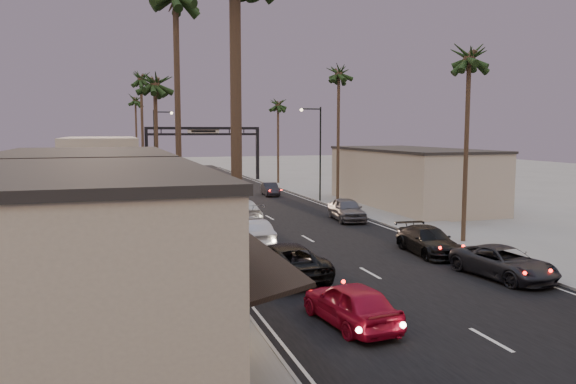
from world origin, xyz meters
TOP-DOWN VIEW (x-y plane):
  - ground at (0.00, 40.00)m, footprint 200.00×200.00m
  - road at (0.00, 45.00)m, footprint 14.00×120.00m
  - sidewalk_left at (-9.50, 52.00)m, footprint 5.00×92.00m
  - sidewalk_right at (9.50, 52.00)m, footprint 5.00×92.00m
  - storefront_near at (-13.00, 12.00)m, footprint 8.00×12.00m
  - storefront_mid at (-13.00, 26.00)m, footprint 8.00×14.00m
  - storefront_far at (-13.00, 42.00)m, footprint 8.00×16.00m
  - storefront_dist at (-13.00, 65.00)m, footprint 8.00×20.00m
  - building_right at (14.00, 40.00)m, footprint 8.00×18.00m
  - arch at (0.00, 70.00)m, footprint 15.20×0.40m
  - streetlight_right at (6.92, 45.00)m, footprint 2.13×0.30m
  - streetlight_left at (-6.92, 58.00)m, footprint 2.13×0.30m
  - palm_lc at (-8.60, 36.00)m, footprint 3.20×3.20m
  - palm_ld at (-8.60, 55.00)m, footprint 3.20×3.20m
  - palm_ra at (8.60, 24.00)m, footprint 3.20×3.20m
  - palm_rb at (8.60, 44.00)m, footprint 3.20×3.20m
  - palm_rc at (8.60, 64.00)m, footprint 3.20×3.20m
  - palm_far at (-8.30, 78.00)m, footprint 3.20×3.20m
  - oncoming_red at (-3.79, 12.68)m, footprint 2.38×4.78m
  - oncoming_pickup at (-4.23, 19.47)m, footprint 3.31×6.18m
  - oncoming_silver at (-4.00, 26.84)m, footprint 1.97×4.95m
  - oncoming_white at (-2.67, 35.43)m, footprint 2.47×5.94m
  - oncoming_dgrey at (-3.92, 40.93)m, footprint 1.80×4.11m
  - oncoming_grey_far at (-2.70, 53.23)m, footprint 2.07×4.69m
  - curbside_near at (5.51, 16.39)m, footprint 3.09×5.51m
  - curbside_black at (4.89, 21.89)m, footprint 2.47×5.30m
  - curbside_grey at (5.22, 33.95)m, footprint 2.62×5.21m
  - curbside_far at (4.07, 51.53)m, footprint 1.79×4.20m

SIDE VIEW (x-z plane):
  - ground at x=0.00m, z-range 0.00..0.00m
  - road at x=0.00m, z-range -0.01..0.01m
  - sidewalk_left at x=-9.50m, z-range 0.00..0.12m
  - sidewalk_right at x=9.50m, z-range 0.00..0.12m
  - curbside_far at x=4.07m, z-range 0.00..1.35m
  - oncoming_dgrey at x=-3.92m, z-range 0.00..1.38m
  - curbside_near at x=5.51m, z-range 0.00..1.45m
  - oncoming_grey_far at x=-2.70m, z-range 0.00..1.50m
  - curbside_black at x=4.89m, z-range 0.00..1.50m
  - oncoming_red at x=-3.79m, z-range 0.00..1.56m
  - oncoming_silver at x=-4.00m, z-range 0.00..1.60m
  - oncoming_pickup at x=-4.23m, z-range 0.00..1.65m
  - curbside_grey at x=5.22m, z-range 0.00..1.70m
  - oncoming_white at x=-2.67m, z-range 0.00..1.72m
  - storefront_far at x=-13.00m, z-range 0.00..5.00m
  - building_right at x=14.00m, z-range 0.00..5.00m
  - storefront_near at x=-13.00m, z-range 0.00..5.50m
  - storefront_mid at x=-13.00m, z-range 0.00..5.50m
  - storefront_dist at x=-13.00m, z-range 0.00..6.00m
  - streetlight_right at x=6.92m, z-range 0.83..9.83m
  - streetlight_left at x=-6.92m, z-range 0.83..9.83m
  - arch at x=0.00m, z-range 1.90..9.17m
  - palm_lc at x=-8.60m, z-range 4.37..16.57m
  - palm_rc at x=8.60m, z-range 4.37..16.57m
  - palm_ra at x=8.60m, z-range 4.84..18.04m
  - palm_far at x=-8.30m, z-range 4.84..18.04m
  - palm_ld at x=-8.60m, z-range 5.32..19.52m
  - palm_rb at x=8.60m, z-range 5.32..19.52m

